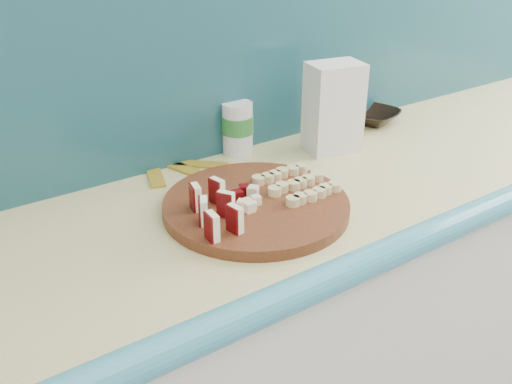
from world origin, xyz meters
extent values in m
cube|color=white|center=(0.10, 1.50, 0.44)|extent=(2.20, 0.60, 0.88)
cube|color=#DED381|center=(0.10, 1.50, 0.90)|extent=(2.20, 0.60, 0.03)
cube|color=teal|center=(0.10, 1.20, 0.90)|extent=(2.20, 0.06, 0.03)
cube|color=teal|center=(0.10, 1.79, 1.16)|extent=(2.20, 0.02, 0.50)
cylinder|color=#42200E|center=(-0.24, 1.47, 0.92)|extent=(0.40, 0.40, 0.02)
cube|color=#FEF6CB|center=(-0.39, 1.39, 0.96)|extent=(0.01, 0.03, 0.05)
cube|color=#4D0507|center=(-0.40, 1.39, 0.96)|extent=(0.00, 0.03, 0.05)
cube|color=#FEF6CB|center=(-0.37, 1.45, 0.96)|extent=(0.01, 0.03, 0.05)
cube|color=#4D0507|center=(-0.38, 1.45, 0.96)|extent=(0.00, 0.03, 0.05)
cube|color=#FEF6CB|center=(-0.36, 1.51, 0.96)|extent=(0.01, 0.03, 0.05)
cube|color=#4D0507|center=(-0.36, 1.51, 0.96)|extent=(0.00, 0.03, 0.05)
cube|color=#FEF6CB|center=(-0.34, 1.39, 0.96)|extent=(0.01, 0.03, 0.05)
cube|color=#4D0507|center=(-0.35, 1.39, 0.96)|extent=(0.00, 0.03, 0.05)
cube|color=#FEF6CB|center=(-0.32, 1.45, 0.96)|extent=(0.01, 0.03, 0.05)
cube|color=#4D0507|center=(-0.33, 1.45, 0.96)|extent=(0.00, 0.03, 0.05)
cube|color=#FEF6CB|center=(-0.31, 1.51, 0.96)|extent=(0.01, 0.03, 0.05)
cube|color=#4D0507|center=(-0.31, 1.51, 0.96)|extent=(0.00, 0.03, 0.05)
cube|color=beige|center=(-0.25, 1.47, 0.94)|extent=(0.02, 0.02, 0.02)
cube|color=beige|center=(-0.25, 1.48, 0.94)|extent=(0.02, 0.02, 0.02)
cube|color=#4D0507|center=(-0.25, 1.50, 0.94)|extent=(0.02, 0.02, 0.02)
cube|color=beige|center=(-0.26, 1.48, 0.94)|extent=(0.02, 0.02, 0.02)
cube|color=beige|center=(-0.27, 1.49, 0.94)|extent=(0.02, 0.02, 0.02)
cube|color=beige|center=(-0.28, 1.48, 0.94)|extent=(0.02, 0.02, 0.02)
cube|color=beige|center=(-0.27, 1.47, 0.94)|extent=(0.02, 0.02, 0.02)
cube|color=beige|center=(-0.27, 1.46, 0.94)|extent=(0.02, 0.02, 0.02)
cube|color=#4D0507|center=(-0.26, 1.45, 0.94)|extent=(0.02, 0.02, 0.02)
cube|color=beige|center=(-0.25, 1.46, 0.94)|extent=(0.02, 0.02, 0.02)
cube|color=beige|center=(-0.24, 1.46, 0.94)|extent=(0.02, 0.02, 0.02)
cylinder|color=#D2BD80|center=(-0.19, 1.42, 0.94)|extent=(0.03, 0.03, 0.02)
cylinder|color=#D2BD80|center=(-0.16, 1.42, 0.94)|extent=(0.03, 0.03, 0.02)
cylinder|color=#D2BD80|center=(-0.14, 1.42, 0.94)|extent=(0.03, 0.03, 0.02)
cylinder|color=#D2BD80|center=(-0.11, 1.42, 0.94)|extent=(0.03, 0.03, 0.02)
cylinder|color=#D2BD80|center=(-0.09, 1.42, 0.94)|extent=(0.03, 0.03, 0.02)
cylinder|color=#D2BD80|center=(-0.07, 1.42, 0.94)|extent=(0.03, 0.03, 0.02)
cylinder|color=#D2BD80|center=(-0.19, 1.47, 0.94)|extent=(0.03, 0.03, 0.02)
cylinder|color=#D2BD80|center=(-0.16, 1.48, 0.94)|extent=(0.03, 0.03, 0.02)
cylinder|color=#D2BD80|center=(-0.14, 1.48, 0.94)|extent=(0.03, 0.03, 0.02)
cylinder|color=#D2BD80|center=(-0.12, 1.48, 0.94)|extent=(0.03, 0.03, 0.02)
cylinder|color=#D2BD80|center=(-0.09, 1.48, 0.94)|extent=(0.03, 0.03, 0.02)
cylinder|color=#D2BD80|center=(-0.07, 1.48, 0.94)|extent=(0.03, 0.03, 0.02)
cylinder|color=#D2BD80|center=(-0.19, 1.53, 0.94)|extent=(0.03, 0.03, 0.02)
cylinder|color=#D2BD80|center=(-0.16, 1.53, 0.94)|extent=(0.03, 0.03, 0.02)
cylinder|color=#D2BD80|center=(-0.14, 1.53, 0.94)|extent=(0.03, 0.03, 0.02)
cylinder|color=#D2BD80|center=(-0.12, 1.53, 0.94)|extent=(0.03, 0.03, 0.02)
cylinder|color=#D2BD80|center=(-0.09, 1.54, 0.94)|extent=(0.03, 0.03, 0.02)
cylinder|color=#D2BD80|center=(-0.07, 1.54, 0.94)|extent=(0.03, 0.03, 0.02)
imported|color=black|center=(0.35, 1.73, 0.93)|extent=(0.20, 0.20, 0.04)
cube|color=silver|center=(0.12, 1.64, 1.02)|extent=(0.15, 0.12, 0.23)
cylinder|color=silver|center=(-0.10, 1.76, 0.98)|extent=(0.08, 0.08, 0.13)
cylinder|color=#2F8235|center=(-0.10, 1.76, 0.99)|extent=(0.08, 0.08, 0.04)
cube|color=gold|center=(-0.33, 1.76, 0.91)|extent=(0.08, 0.16, 0.01)
cube|color=gold|center=(-0.28, 1.78, 0.91)|extent=(0.08, 0.16, 0.01)
cube|color=gold|center=(-0.23, 1.75, 0.91)|extent=(0.14, 0.13, 0.01)
camera|label=1|loc=(-0.83, 0.60, 1.49)|focal=40.00mm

